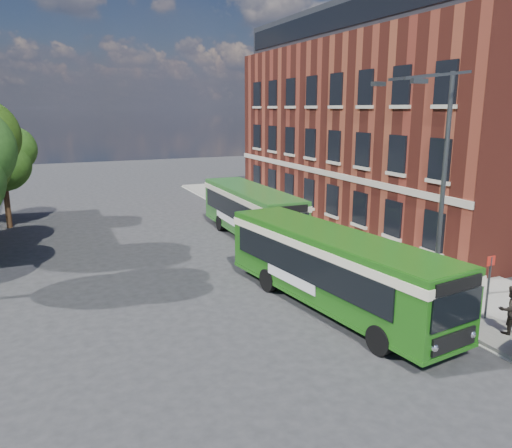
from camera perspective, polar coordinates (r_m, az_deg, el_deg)
name	(u,v)px	position (r m, az deg, el deg)	size (l,w,h in m)	color
ground	(296,305)	(20.29, 4.64, -9.20)	(120.00, 120.00, 0.00)	#2A2A2D
pavement	(337,239)	(30.22, 9.27, -1.66)	(6.00, 48.00, 0.15)	gray
kerb_line	(292,245)	(28.74, 4.12, -2.43)	(0.12, 48.00, 0.01)	beige
brick_office	(396,119)	(36.60, 15.68, 11.51)	(12.10, 26.00, 14.20)	maroon
street_lamp	(436,186)	(20.22, 19.87, 4.09)	(2.96, 2.38, 9.00)	#373A3C
bus_stop_sign	(489,283)	(20.03, 25.05, -6.14)	(0.35, 0.08, 2.52)	#373A3C
bus_front	(333,263)	(19.57, 8.77, -4.46)	(4.03, 11.57, 3.02)	#1C5812
bus_rear	(251,208)	(29.99, -0.56, 1.85)	(2.72, 10.56, 3.02)	#276321
pedestrian_b	(510,310)	(19.24, 27.07, -8.71)	(0.84, 0.65, 1.72)	black
tree_right	(3,156)	(35.97, -26.98, 6.96)	(4.12, 3.92, 6.95)	#342112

